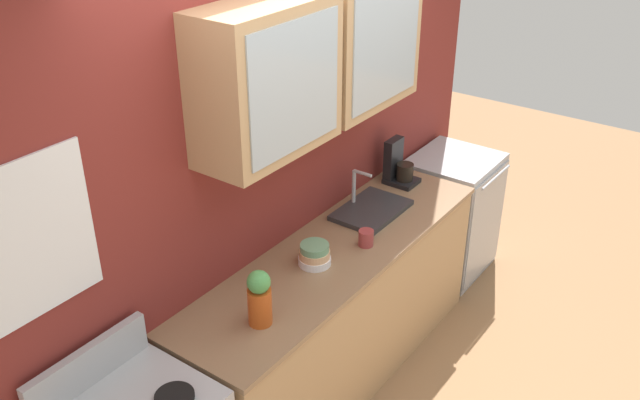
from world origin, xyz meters
TOP-DOWN VIEW (x-y plane):
  - ground_plane at (0.00, 0.00)m, footprint 10.00×10.00m
  - back_wall_unit at (-0.00, 0.30)m, footprint 3.90×0.44m
  - counter at (0.00, 0.00)m, footprint 2.23×0.60m
  - sink_faucet at (0.46, 0.07)m, footprint 0.47×0.32m
  - bowl_stack at (-0.18, 0.02)m, footprint 0.17×0.17m
  - vase at (-0.73, -0.07)m, footprint 0.11×0.11m
  - cup_near_sink at (0.13, -0.10)m, footprint 0.12×0.08m
  - dishwasher at (1.46, -0.00)m, footprint 0.59×0.59m
  - coffee_maker at (0.90, 0.15)m, footprint 0.17×0.20m

SIDE VIEW (x-z plane):
  - ground_plane at x=0.00m, z-range 0.00..0.00m
  - dishwasher at x=1.46m, z-range 0.00..0.89m
  - counter at x=0.00m, z-range 0.00..0.90m
  - sink_faucet at x=0.46m, z-range 0.79..1.04m
  - cup_near_sink at x=0.13m, z-range 0.89..0.99m
  - bowl_stack at x=-0.18m, z-range 0.89..1.01m
  - coffee_maker at x=0.90m, z-range 0.86..1.15m
  - vase at x=-0.73m, z-range 0.89..1.18m
  - back_wall_unit at x=0.00m, z-range 0.13..2.93m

